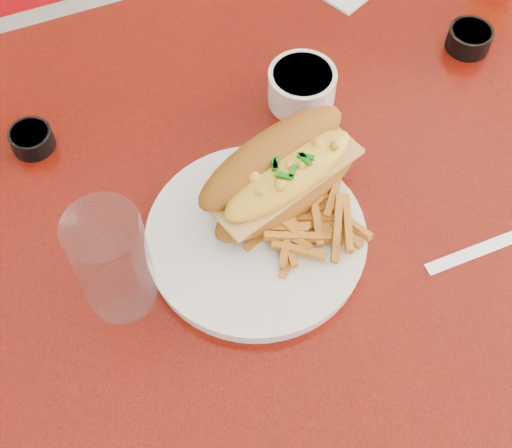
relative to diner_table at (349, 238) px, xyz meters
name	(u,v)px	position (x,y,z in m)	size (l,w,h in m)	color
ground	(317,384)	(0.00, 0.00, -0.61)	(8.00, 8.00, 0.00)	beige
diner_table	(349,238)	(0.00, 0.00, 0.00)	(1.23, 0.83, 0.77)	red
booth_bench_far	(178,28)	(0.00, 0.81, -0.32)	(1.20, 0.51, 0.90)	#9F0A11
dinner_plate	(256,238)	(-0.16, -0.04, 0.17)	(0.28, 0.28, 0.02)	white
mac_hoagie	(283,173)	(-0.11, 0.00, 0.22)	(0.22, 0.15, 0.09)	#A05E19
fries_pile	(310,218)	(-0.10, -0.05, 0.19)	(0.11, 0.10, 0.03)	orange
fork	(290,199)	(-0.10, -0.02, 0.18)	(0.05, 0.13, 0.00)	silver
gravy_ramekin	(302,86)	(-0.02, 0.13, 0.19)	(0.09, 0.09, 0.05)	white
sauce_cup_left	(32,138)	(-0.35, 0.18, 0.18)	(0.06, 0.06, 0.03)	black
sauce_cup_right	(470,38)	(0.22, 0.13, 0.18)	(0.07, 0.07, 0.03)	black
water_tumbler	(112,261)	(-0.31, -0.05, 0.23)	(0.08, 0.08, 0.13)	silver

